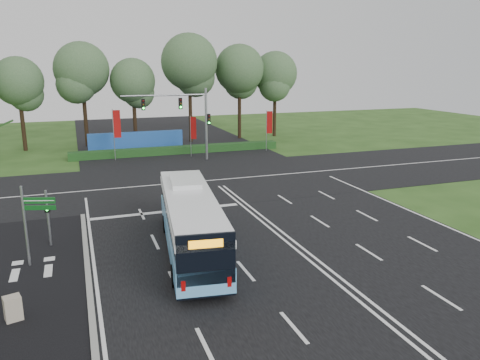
# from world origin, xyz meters

# --- Properties ---
(ground) EXTENTS (120.00, 120.00, 0.00)m
(ground) POSITION_xyz_m (0.00, 0.00, 0.00)
(ground) COLOR #284818
(ground) RESTS_ON ground
(road_main) EXTENTS (20.00, 120.00, 0.04)m
(road_main) POSITION_xyz_m (0.00, 0.00, 0.02)
(road_main) COLOR black
(road_main) RESTS_ON ground
(road_cross) EXTENTS (120.00, 14.00, 0.05)m
(road_cross) POSITION_xyz_m (0.00, 12.00, 0.03)
(road_cross) COLOR black
(road_cross) RESTS_ON ground
(bike_path) EXTENTS (5.00, 18.00, 0.06)m
(bike_path) POSITION_xyz_m (-12.50, -3.00, 0.03)
(bike_path) COLOR black
(bike_path) RESTS_ON ground
(kerb_strip) EXTENTS (0.25, 18.00, 0.12)m
(kerb_strip) POSITION_xyz_m (-10.10, -3.00, 0.06)
(kerb_strip) COLOR gray
(kerb_strip) RESTS_ON ground
(city_bus) EXTENTS (3.81, 11.50, 3.24)m
(city_bus) POSITION_xyz_m (-5.10, -1.96, 1.63)
(city_bus) COLOR #65B1EA
(city_bus) RESTS_ON ground
(pedestrian_signal) EXTENTS (0.28, 0.40, 3.02)m
(pedestrian_signal) POSITION_xyz_m (-11.79, 1.26, 1.65)
(pedestrian_signal) COLOR gray
(pedestrian_signal) RESTS_ON ground
(street_sign) EXTENTS (1.46, 0.52, 3.90)m
(street_sign) POSITION_xyz_m (-12.31, -1.15, 2.46)
(street_sign) COLOR gray
(street_sign) RESTS_ON ground
(utility_cabinet) EXTENTS (0.70, 0.64, 0.98)m
(utility_cabinet) POSITION_xyz_m (-12.81, -6.08, 0.49)
(utility_cabinet) COLOR #AA9D89
(utility_cabinet) RESTS_ON ground
(banner_flag_left) EXTENTS (0.74, 0.08, 5.03)m
(banner_flag_left) POSITION_xyz_m (-6.33, 23.19, 3.26)
(banner_flag_left) COLOR gray
(banner_flag_left) RESTS_ON ground
(banner_flag_mid) EXTENTS (0.57, 0.30, 4.18)m
(banner_flag_mid) POSITION_xyz_m (1.08, 22.32, 2.74)
(banner_flag_mid) COLOR gray
(banner_flag_mid) RESTS_ON ground
(banner_flag_right) EXTENTS (0.62, 0.29, 4.44)m
(banner_flag_right) POSITION_xyz_m (9.54, 22.68, 2.90)
(banner_flag_right) COLOR gray
(banner_flag_right) RESTS_ON ground
(traffic_light_gantry) EXTENTS (8.41, 0.28, 7.00)m
(traffic_light_gantry) POSITION_xyz_m (0.21, 20.50, 4.66)
(traffic_light_gantry) COLOR gray
(traffic_light_gantry) RESTS_ON ground
(hedge) EXTENTS (22.00, 1.20, 0.80)m
(hedge) POSITION_xyz_m (0.00, 24.50, 0.40)
(hedge) COLOR #163B15
(hedge) RESTS_ON ground
(blue_hoarding) EXTENTS (10.00, 0.30, 2.20)m
(blue_hoarding) POSITION_xyz_m (-4.00, 27.00, 1.10)
(blue_hoarding) COLOR #1E50A5
(blue_hoarding) RESTS_ON ground
(eucalyptus_row) EXTENTS (41.48, 9.18, 12.80)m
(eucalyptus_row) POSITION_xyz_m (-2.60, 31.97, 8.48)
(eucalyptus_row) COLOR black
(eucalyptus_row) RESTS_ON ground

